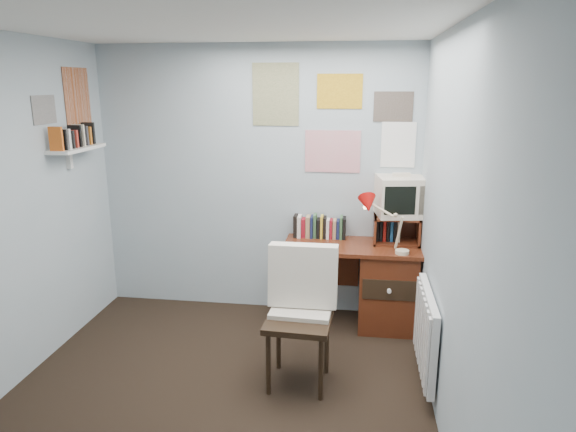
# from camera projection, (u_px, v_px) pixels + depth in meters

# --- Properties ---
(ground) EXTENTS (3.50, 3.50, 0.00)m
(ground) POSITION_uv_depth(u_px,v_px,m) (209.00, 413.00, 3.45)
(ground) COLOR black
(ground) RESTS_ON ground
(back_wall) EXTENTS (3.00, 0.02, 2.50)m
(back_wall) POSITION_uv_depth(u_px,v_px,m) (257.00, 182.00, 4.81)
(back_wall) COLOR #A5B2BC
(back_wall) RESTS_ON ground
(right_wall) EXTENTS (0.02, 3.50, 2.50)m
(right_wall) POSITION_uv_depth(u_px,v_px,m) (455.00, 245.00, 2.93)
(right_wall) COLOR #A5B2BC
(right_wall) RESTS_ON ground
(ceiling) EXTENTS (3.00, 3.50, 0.02)m
(ceiling) POSITION_uv_depth(u_px,v_px,m) (192.00, 17.00, 2.82)
(ceiling) COLOR white
(ceiling) RESTS_ON back_wall
(desk) EXTENTS (1.20, 0.55, 0.76)m
(desk) POSITION_uv_depth(u_px,v_px,m) (381.00, 283.00, 4.61)
(desk) COLOR #612916
(desk) RESTS_ON ground
(desk_chair) EXTENTS (0.53, 0.51, 0.99)m
(desk_chair) POSITION_uv_depth(u_px,v_px,m) (299.00, 322.00, 3.68)
(desk_chair) COLOR black
(desk_chair) RESTS_ON ground
(desk_lamp) EXTENTS (0.36, 0.33, 0.42)m
(desk_lamp) POSITION_uv_depth(u_px,v_px,m) (403.00, 230.00, 4.26)
(desk_lamp) COLOR #B90E0C
(desk_lamp) RESTS_ON desk
(tv_riser) EXTENTS (0.40, 0.30, 0.25)m
(tv_riser) POSITION_uv_depth(u_px,v_px,m) (396.00, 229.00, 4.58)
(tv_riser) COLOR #612916
(tv_riser) RESTS_ON desk
(crt_tv) EXTENTS (0.46, 0.43, 0.38)m
(crt_tv) POSITION_uv_depth(u_px,v_px,m) (400.00, 194.00, 4.52)
(crt_tv) COLOR beige
(crt_tv) RESTS_ON tv_riser
(book_row) EXTENTS (0.60, 0.14, 0.22)m
(book_row) POSITION_uv_depth(u_px,v_px,m) (326.00, 226.00, 4.73)
(book_row) COLOR #612916
(book_row) RESTS_ON desk
(radiator) EXTENTS (0.09, 0.80, 0.60)m
(radiator) POSITION_uv_depth(u_px,v_px,m) (426.00, 332.00, 3.68)
(radiator) COLOR white
(radiator) RESTS_ON right_wall
(wall_shelf) EXTENTS (0.20, 0.62, 0.24)m
(wall_shelf) POSITION_uv_depth(u_px,v_px,m) (77.00, 149.00, 4.28)
(wall_shelf) COLOR white
(wall_shelf) RESTS_ON left_wall
(posters_back) EXTENTS (1.20, 0.01, 0.90)m
(posters_back) POSITION_uv_depth(u_px,v_px,m) (333.00, 118.00, 4.56)
(posters_back) COLOR white
(posters_back) RESTS_ON back_wall
(posters_left) EXTENTS (0.01, 0.70, 0.60)m
(posters_left) POSITION_uv_depth(u_px,v_px,m) (61.00, 102.00, 4.20)
(posters_left) COLOR white
(posters_left) RESTS_ON left_wall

